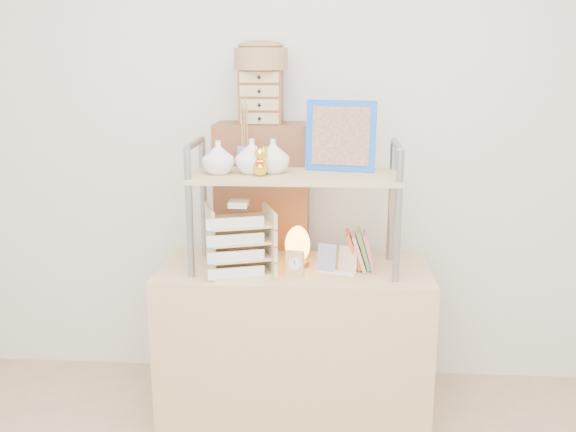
% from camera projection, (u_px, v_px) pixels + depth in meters
% --- Properties ---
extents(room_shell, '(3.42, 3.41, 2.61)m').
position_uv_depth(room_shell, '(279.00, 45.00, 1.84)').
color(room_shell, silver).
rests_on(room_shell, ground).
extents(desk, '(1.20, 0.50, 0.75)m').
position_uv_depth(desk, '(294.00, 345.00, 2.94)').
color(desk, tan).
rests_on(desk, ground).
extents(cabinet, '(0.45, 0.24, 1.35)m').
position_uv_depth(cabinet, '(263.00, 257.00, 3.23)').
color(cabinet, brown).
rests_on(cabinet, ground).
extents(hutch, '(0.90, 0.34, 0.73)m').
position_uv_depth(hutch, '(283.00, 171.00, 2.75)').
color(hutch, gray).
rests_on(hutch, desk).
extents(letter_tray, '(0.32, 0.31, 0.32)m').
position_uv_depth(letter_tray, '(239.00, 244.00, 2.76)').
color(letter_tray, tan).
rests_on(letter_tray, desk).
extents(salt_lamp, '(0.12, 0.11, 0.18)m').
position_uv_depth(salt_lamp, '(297.00, 246.00, 2.85)').
color(salt_lamp, brown).
rests_on(salt_lamp, desk).
extents(desk_clock, '(0.08, 0.05, 0.11)m').
position_uv_depth(desk_clock, '(295.00, 263.00, 2.73)').
color(desk_clock, tan).
rests_on(desk_clock, desk).
extents(postcard_stand, '(0.18, 0.10, 0.12)m').
position_uv_depth(postcard_stand, '(337.00, 264.00, 2.78)').
color(postcard_stand, white).
rests_on(postcard_stand, desk).
extents(drawer_chest, '(0.20, 0.16, 0.25)m').
position_uv_depth(drawer_chest, '(261.00, 97.00, 3.02)').
color(drawer_chest, brown).
rests_on(drawer_chest, cabinet).
extents(woven_basket, '(0.25, 0.25, 0.10)m').
position_uv_depth(woven_basket, '(261.00, 59.00, 2.98)').
color(woven_basket, olive).
rests_on(woven_basket, drawer_chest).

